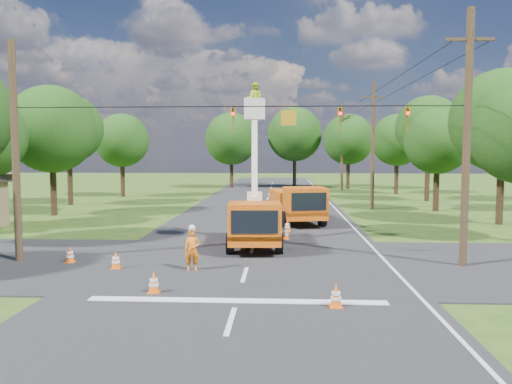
# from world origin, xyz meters

# --- Properties ---
(ground) EXTENTS (140.00, 140.00, 0.00)m
(ground) POSITION_xyz_m (0.00, 20.00, 0.00)
(ground) COLOR #244E17
(ground) RESTS_ON ground
(road_main) EXTENTS (12.00, 100.00, 0.06)m
(road_main) POSITION_xyz_m (0.00, 20.00, 0.00)
(road_main) COLOR black
(road_main) RESTS_ON ground
(road_cross) EXTENTS (56.00, 10.00, 0.07)m
(road_cross) POSITION_xyz_m (0.00, 2.00, 0.00)
(road_cross) COLOR black
(road_cross) RESTS_ON ground
(stop_bar) EXTENTS (9.00, 0.45, 0.02)m
(stop_bar) POSITION_xyz_m (0.00, -3.20, 0.00)
(stop_bar) COLOR silver
(stop_bar) RESTS_ON ground
(edge_line) EXTENTS (0.12, 90.00, 0.02)m
(edge_line) POSITION_xyz_m (5.60, 20.00, 0.00)
(edge_line) COLOR silver
(edge_line) RESTS_ON ground
(bucket_truck) EXTENTS (2.75, 6.31, 7.81)m
(bucket_truck) POSITION_xyz_m (0.05, 5.67, 1.64)
(bucket_truck) COLOR orange
(bucket_truck) RESTS_ON ground
(second_truck) EXTENTS (3.60, 6.81, 2.43)m
(second_truck) POSITION_xyz_m (2.33, 13.70, 1.26)
(second_truck) COLOR orange
(second_truck) RESTS_ON ground
(ground_worker) EXTENTS (0.64, 0.46, 1.63)m
(ground_worker) POSITION_xyz_m (-2.04, 0.66, 0.81)
(ground_worker) COLOR #DF5212
(ground_worker) RESTS_ON ground
(distant_car) EXTENTS (2.05, 4.53, 1.51)m
(distant_car) POSITION_xyz_m (3.23, 26.77, 0.75)
(distant_car) COLOR black
(distant_car) RESTS_ON ground
(traffic_cone_0) EXTENTS (0.38, 0.38, 0.71)m
(traffic_cone_0) POSITION_xyz_m (-2.73, -2.40, 0.36)
(traffic_cone_0) COLOR #FA610D
(traffic_cone_0) RESTS_ON ground
(traffic_cone_1) EXTENTS (0.38, 0.38, 0.71)m
(traffic_cone_1) POSITION_xyz_m (2.91, -3.61, 0.36)
(traffic_cone_1) COLOR #FA610D
(traffic_cone_1) RESTS_ON ground
(traffic_cone_2) EXTENTS (0.38, 0.38, 0.71)m
(traffic_cone_2) POSITION_xyz_m (1.55, 7.64, 0.36)
(traffic_cone_2) COLOR #FA610D
(traffic_cone_2) RESTS_ON ground
(traffic_cone_3) EXTENTS (0.38, 0.38, 0.71)m
(traffic_cone_3) POSITION_xyz_m (1.67, 10.08, 0.36)
(traffic_cone_3) COLOR #FA610D
(traffic_cone_3) RESTS_ON ground
(traffic_cone_4) EXTENTS (0.38, 0.38, 0.71)m
(traffic_cone_4) POSITION_xyz_m (-5.03, 0.80, 0.36)
(traffic_cone_4) COLOR #FA610D
(traffic_cone_4) RESTS_ON ground
(traffic_cone_5) EXTENTS (0.38, 0.38, 0.71)m
(traffic_cone_5) POSITION_xyz_m (-7.24, 1.72, 0.36)
(traffic_cone_5) COLOR #FA610D
(traffic_cone_5) RESTS_ON ground
(traffic_cone_7) EXTENTS (0.38, 0.38, 0.71)m
(traffic_cone_7) POSITION_xyz_m (3.26, 15.40, 0.36)
(traffic_cone_7) COLOR #FA610D
(traffic_cone_7) RESTS_ON ground
(pole_right_near) EXTENTS (1.80, 0.30, 10.00)m
(pole_right_near) POSITION_xyz_m (8.50, 2.00, 5.11)
(pole_right_near) COLOR #4C3823
(pole_right_near) RESTS_ON ground
(pole_right_mid) EXTENTS (1.80, 0.30, 10.00)m
(pole_right_mid) POSITION_xyz_m (8.50, 22.00, 5.11)
(pole_right_mid) COLOR #4C3823
(pole_right_mid) RESTS_ON ground
(pole_right_far) EXTENTS (1.80, 0.30, 10.00)m
(pole_right_far) POSITION_xyz_m (8.50, 42.00, 5.11)
(pole_right_far) COLOR #4C3823
(pole_right_far) RESTS_ON ground
(pole_left) EXTENTS (0.30, 0.30, 9.00)m
(pole_left) POSITION_xyz_m (-9.50, 2.00, 4.50)
(pole_left) COLOR #4C3823
(pole_left) RESTS_ON ground
(signal_span) EXTENTS (18.00, 0.29, 1.07)m
(signal_span) POSITION_xyz_m (2.23, 1.99, 5.88)
(signal_span) COLOR black
(signal_span) RESTS_ON ground
(tree_left_d) EXTENTS (6.20, 6.20, 9.24)m
(tree_left_d) POSITION_xyz_m (-15.00, 17.00, 6.12)
(tree_left_d) COLOR #382616
(tree_left_d) RESTS_ON ground
(tree_left_e) EXTENTS (5.80, 5.80, 9.41)m
(tree_left_e) POSITION_xyz_m (-16.80, 24.00, 6.49)
(tree_left_e) COLOR #382616
(tree_left_e) RESTS_ON ground
(tree_left_f) EXTENTS (5.40, 5.40, 8.40)m
(tree_left_f) POSITION_xyz_m (-14.80, 32.00, 5.69)
(tree_left_f) COLOR #382616
(tree_left_f) RESTS_ON ground
(tree_right_b) EXTENTS (6.40, 6.40, 9.65)m
(tree_right_b) POSITION_xyz_m (15.00, 14.00, 6.43)
(tree_right_b) COLOR #382616
(tree_right_b) RESTS_ON ground
(tree_right_c) EXTENTS (5.00, 5.00, 7.83)m
(tree_right_c) POSITION_xyz_m (13.20, 21.00, 5.31)
(tree_right_c) COLOR #382616
(tree_right_c) RESTS_ON ground
(tree_right_d) EXTENTS (6.00, 6.00, 9.70)m
(tree_right_d) POSITION_xyz_m (14.80, 29.00, 6.68)
(tree_right_d) COLOR #382616
(tree_right_d) RESTS_ON ground
(tree_right_e) EXTENTS (5.60, 5.60, 8.63)m
(tree_right_e) POSITION_xyz_m (13.80, 37.00, 5.81)
(tree_right_e) COLOR #382616
(tree_right_e) RESTS_ON ground
(tree_far_a) EXTENTS (6.60, 6.60, 9.50)m
(tree_far_a) POSITION_xyz_m (-5.00, 45.00, 6.19)
(tree_far_a) COLOR #382616
(tree_far_a) RESTS_ON ground
(tree_far_b) EXTENTS (7.00, 7.00, 10.32)m
(tree_far_b) POSITION_xyz_m (3.00, 47.00, 6.81)
(tree_far_b) COLOR #382616
(tree_far_b) RESTS_ON ground
(tree_far_c) EXTENTS (6.20, 6.20, 9.18)m
(tree_far_c) POSITION_xyz_m (9.50, 44.00, 6.06)
(tree_far_c) COLOR #382616
(tree_far_c) RESTS_ON ground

